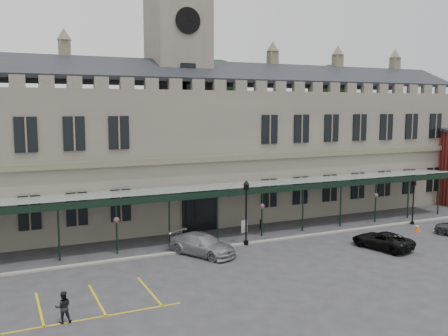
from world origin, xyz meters
name	(u,v)px	position (x,y,z in m)	size (l,w,h in m)	color
ground	(262,268)	(0.00, 0.00, 0.00)	(140.00, 140.00, 0.00)	#2F2F32
station_building	(179,151)	(0.00, 15.91, 6.47)	(60.00, 10.36, 17.30)	#665F55
clock_tower	(178,79)	(0.00, 16.00, 13.11)	(5.60, 5.60, 24.80)	#665F55
canopy	(216,211)	(0.00, 7.46, 2.40)	(50.00, 4.10, 4.30)	#8C9E93
kerb	(227,246)	(0.00, 5.50, 0.06)	(60.00, 0.40, 0.12)	gray
parking_markings	(40,312)	(-14.00, -1.50, 0.00)	(16.00, 6.00, 0.01)	gold
tree_behind_mid	(218,88)	(8.00, 25.00, 12.81)	(6.00, 6.00, 16.00)	#332314
tree_behind_right	(331,90)	(24.00, 25.00, 12.81)	(6.00, 6.00, 16.00)	#332314
lamp_post_mid	(246,207)	(1.58, 5.36, 3.00)	(0.48, 0.48, 5.06)	black
lamp_post_right	(413,197)	(18.44, 5.05, 2.50)	(0.40, 0.40, 4.22)	black
traffic_cone	(417,227)	(16.88, 2.94, 0.33)	(0.43, 0.43, 0.68)	#F75207
sign_board	(244,226)	(3.18, 8.78, 0.53)	(0.63, 0.15, 1.08)	black
bollard_left	(187,232)	(-1.82, 9.28, 0.48)	(0.17, 0.17, 0.95)	black
bollard_right	(261,224)	(5.08, 9.36, 0.42)	(0.15, 0.15, 0.84)	black
car_taxi	(202,245)	(-2.49, 4.34, 0.76)	(2.13, 5.24, 1.52)	gray
car_van	(382,240)	(10.39, 0.12, 0.64)	(2.14, 4.64, 1.29)	black
person_b	(63,307)	(-13.06, -3.32, 0.81)	(0.78, 0.61, 1.61)	black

